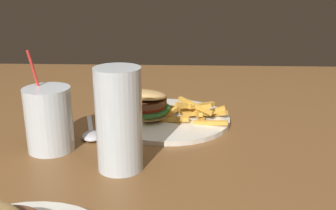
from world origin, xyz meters
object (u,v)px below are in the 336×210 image
(beer_glass, at_px, (119,123))
(juice_glass, at_px, (49,121))
(spoon, at_px, (92,135))
(meal_plate_near, at_px, (159,112))

(beer_glass, distance_m, juice_glass, 0.16)
(juice_glass, xyz_separation_m, spoon, (-0.06, -0.06, -0.05))
(beer_glass, relative_size, spoon, 1.08)
(juice_glass, bearing_deg, spoon, -137.83)
(spoon, bearing_deg, juice_glass, -63.81)
(juice_glass, distance_m, spoon, 0.10)
(meal_plate_near, relative_size, juice_glass, 1.48)
(meal_plate_near, distance_m, spoon, 0.16)
(meal_plate_near, xyz_separation_m, spoon, (0.13, 0.10, -0.02))
(spoon, bearing_deg, beer_glass, 15.78)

